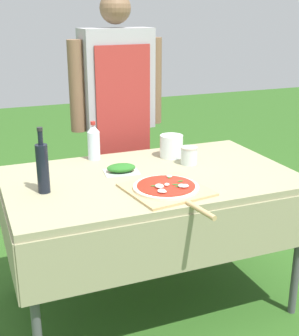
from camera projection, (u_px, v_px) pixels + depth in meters
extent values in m
plane|color=#2D5B1E|center=(150.00, 300.00, 2.67)|extent=(12.00, 12.00, 0.00)
cube|color=gray|center=(150.00, 178.00, 2.43)|extent=(1.48, 0.89, 0.04)
cube|color=gray|center=(188.00, 244.00, 2.09)|extent=(1.48, 0.01, 0.28)
cube|color=gray|center=(123.00, 179.00, 2.88)|extent=(1.48, 0.01, 0.28)
cube|color=gray|center=(5.00, 230.00, 2.22)|extent=(0.01, 0.89, 0.28)
cube|color=gray|center=(268.00, 188.00, 2.74)|extent=(0.01, 0.89, 0.28)
cylinder|color=#4C4C51|center=(35.00, 312.00, 1.97)|extent=(0.04, 0.04, 0.72)
cylinder|color=#4C4C51|center=(298.00, 253.00, 2.45)|extent=(0.04, 0.04, 0.72)
cylinder|color=#4C4C51|center=(14.00, 235.00, 2.65)|extent=(0.04, 0.04, 0.72)
cylinder|color=#4C4C51|center=(223.00, 200.00, 3.13)|extent=(0.04, 0.04, 0.72)
cylinder|color=#70604C|center=(130.00, 185.00, 3.25)|extent=(0.12, 0.12, 0.84)
cylinder|color=#70604C|center=(108.00, 189.00, 3.18)|extent=(0.12, 0.12, 0.84)
cube|color=#99999E|center=(117.00, 79.00, 2.97)|extent=(0.47, 0.23, 0.63)
cube|color=#9E2D28|center=(124.00, 119.00, 2.96)|extent=(0.36, 0.03, 0.91)
cylinder|color=brown|center=(154.00, 81.00, 3.09)|extent=(0.10, 0.10, 0.56)
cylinder|color=brown|center=(77.00, 87.00, 2.87)|extent=(0.10, 0.10, 0.56)
sphere|color=brown|center=(115.00, 8.00, 2.84)|extent=(0.19, 0.19, 0.19)
cube|color=tan|center=(166.00, 190.00, 2.21)|extent=(0.40, 0.40, 0.01)
cylinder|color=tan|center=(200.00, 210.00, 1.99)|extent=(0.05, 0.20, 0.02)
cylinder|color=beige|center=(166.00, 187.00, 2.21)|extent=(0.31, 0.31, 0.01)
cylinder|color=#B22819|center=(166.00, 186.00, 2.21)|extent=(0.28, 0.28, 0.00)
ellipsoid|color=white|center=(167.00, 184.00, 2.20)|extent=(0.04, 0.04, 0.01)
ellipsoid|color=white|center=(161.00, 191.00, 2.12)|extent=(0.05, 0.06, 0.01)
ellipsoid|color=white|center=(159.00, 186.00, 2.17)|extent=(0.04, 0.05, 0.02)
ellipsoid|color=white|center=(163.00, 191.00, 2.11)|extent=(0.04, 0.05, 0.01)
ellipsoid|color=white|center=(169.00, 176.00, 2.31)|extent=(0.04, 0.04, 0.01)
ellipsoid|color=white|center=(184.00, 186.00, 2.18)|extent=(0.05, 0.04, 0.01)
ellipsoid|color=white|center=(181.00, 186.00, 2.18)|extent=(0.04, 0.04, 0.02)
ellipsoid|color=#286B23|center=(180.00, 181.00, 2.25)|extent=(0.03, 0.02, 0.00)
ellipsoid|color=#286B23|center=(170.00, 178.00, 2.30)|extent=(0.03, 0.02, 0.00)
ellipsoid|color=#286B23|center=(178.00, 186.00, 2.19)|extent=(0.03, 0.01, 0.00)
ellipsoid|color=#286B23|center=(154.00, 186.00, 2.19)|extent=(0.04, 0.02, 0.00)
ellipsoid|color=#286B23|center=(175.00, 184.00, 2.21)|extent=(0.04, 0.02, 0.00)
cylinder|color=black|center=(43.00, 169.00, 2.16)|extent=(0.06, 0.06, 0.23)
cylinder|color=black|center=(40.00, 138.00, 2.11)|extent=(0.02, 0.02, 0.07)
cylinder|color=#232326|center=(40.00, 129.00, 2.10)|extent=(0.03, 0.03, 0.02)
cylinder|color=silver|center=(94.00, 146.00, 2.66)|extent=(0.07, 0.07, 0.16)
cone|color=silver|center=(93.00, 128.00, 2.63)|extent=(0.07, 0.07, 0.04)
cylinder|color=#B22823|center=(93.00, 123.00, 2.62)|extent=(0.03, 0.03, 0.02)
cube|color=silver|center=(121.00, 172.00, 2.46)|extent=(0.19, 0.14, 0.01)
ellipsoid|color=#286B23|center=(121.00, 168.00, 2.46)|extent=(0.16, 0.12, 0.04)
cylinder|color=silver|center=(171.00, 146.00, 2.71)|extent=(0.13, 0.13, 0.13)
cylinder|color=silver|center=(189.00, 156.00, 2.59)|extent=(0.09, 0.09, 0.09)
cylinder|color=#B22819|center=(189.00, 159.00, 2.59)|extent=(0.08, 0.08, 0.06)
cylinder|color=#B7B2A3|center=(189.00, 148.00, 2.57)|extent=(0.09, 0.09, 0.01)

